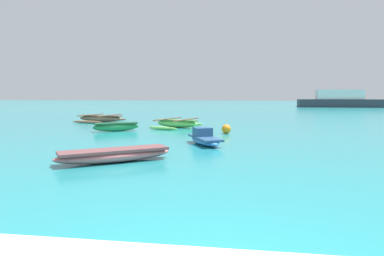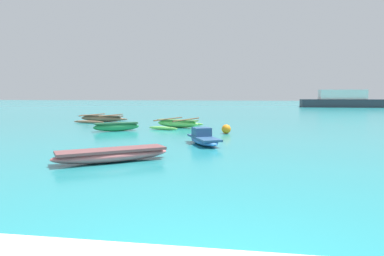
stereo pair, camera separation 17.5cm
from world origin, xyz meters
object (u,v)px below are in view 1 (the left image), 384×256
(mooring_buoy_1, at_px, (226,129))
(distant_ferry, at_px, (339,100))
(moored_boat_0, at_px, (177,123))
(moored_boat_2, at_px, (101,118))
(moored_boat_3, at_px, (115,155))
(moored_boat_1, at_px, (205,139))
(moored_boat_4, at_px, (116,127))

(mooring_buoy_1, relative_size, distant_ferry, 0.04)
(moored_boat_0, bearing_deg, moored_boat_2, 169.32)
(moored_boat_0, distance_m, distant_ferry, 42.88)
(moored_boat_2, distance_m, moored_boat_3, 16.12)
(moored_boat_1, bearing_deg, moored_boat_3, -54.07)
(moored_boat_3, bearing_deg, mooring_buoy_1, 34.19)
(moored_boat_4, distance_m, mooring_buoy_1, 6.08)
(distant_ferry, bearing_deg, moored_boat_0, -117.14)
(moored_boat_0, xyz_separation_m, moored_boat_4, (-2.91, -2.66, 0.01))
(moored_boat_0, xyz_separation_m, mooring_buoy_1, (3.17, -2.96, -0.01))
(moored_boat_1, bearing_deg, distant_ferry, 134.25)
(moored_boat_1, distance_m, moored_boat_2, 13.89)
(moored_boat_0, xyz_separation_m, moored_boat_2, (-6.54, 3.64, -0.01))
(moored_boat_1, relative_size, distant_ferry, 0.20)
(moored_boat_1, xyz_separation_m, moored_boat_3, (-2.26, -4.06, -0.01))
(moored_boat_2, relative_size, mooring_buoy_1, 7.95)
(moored_boat_1, distance_m, mooring_buoy_1, 4.04)
(distant_ferry, bearing_deg, mooring_buoy_1, -111.74)
(moored_boat_1, height_order, moored_boat_2, moored_boat_1)
(moored_boat_3, xyz_separation_m, moored_boat_4, (-3.13, 8.34, 0.04))
(moored_boat_0, bearing_deg, moored_boat_3, -70.46)
(moored_boat_1, relative_size, moored_boat_3, 0.79)
(moored_boat_1, distance_m, distant_ferry, 48.23)
(moored_boat_1, xyz_separation_m, moored_boat_2, (-9.01, 10.57, 0.01))
(moored_boat_0, bearing_deg, distant_ferry, 81.26)
(moored_boat_2, distance_m, moored_boat_4, 7.27)
(moored_boat_0, bearing_deg, moored_boat_1, -51.97)
(moored_boat_2, bearing_deg, mooring_buoy_1, -23.00)
(moored_boat_1, bearing_deg, moored_boat_0, 174.64)
(moored_boat_4, bearing_deg, distant_ferry, 27.69)
(moored_boat_1, distance_m, moored_boat_4, 6.88)
(mooring_buoy_1, distance_m, distant_ferry, 44.26)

